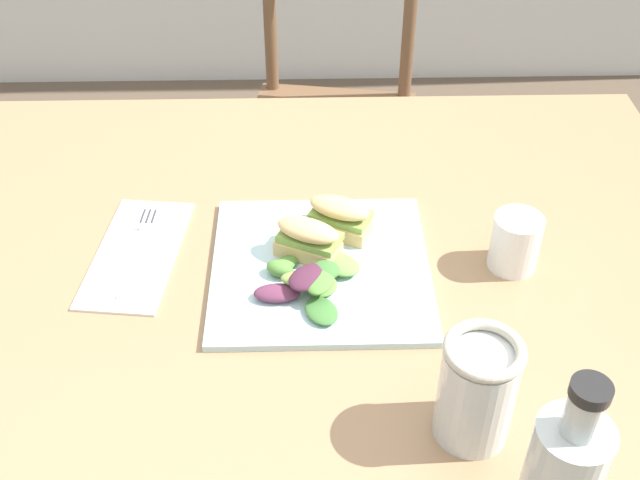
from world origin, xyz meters
TOP-DOWN VIEW (x-y plane):
  - dining_table at (-0.01, -0.05)m, footprint 1.35×1.03m
  - chair_wooden_far at (0.14, 0.87)m, footprint 0.46×0.46m
  - plate_lunch at (0.09, -0.01)m, footprint 0.29×0.29m
  - sandwich_half_front at (0.08, 0.02)m, footprint 0.10×0.08m
  - sandwich_half_back at (0.12, 0.06)m, footprint 0.10×0.08m
  - salad_mixed_greens at (0.08, -0.05)m, footprint 0.15×0.15m
  - napkin_folded at (-0.16, 0.03)m, footprint 0.14×0.24m
  - fork_on_napkin at (-0.16, 0.05)m, footprint 0.03×0.19m
  - mason_jar_iced_tea at (0.25, -0.27)m, footprint 0.08×0.08m
  - cup_extra_side at (0.35, -0.00)m, footprint 0.07×0.07m

SIDE VIEW (x-z plane):
  - chair_wooden_far at x=0.14m, z-range 0.01..0.88m
  - dining_table at x=-0.01m, z-range 0.26..1.00m
  - napkin_folded at x=-0.16m, z-range 0.74..0.74m
  - plate_lunch at x=0.09m, z-range 0.74..0.75m
  - fork_on_napkin at x=-0.16m, z-range 0.74..0.75m
  - salad_mixed_greens at x=0.08m, z-range 0.75..0.78m
  - sandwich_half_front at x=0.08m, z-range 0.75..0.81m
  - sandwich_half_back at x=0.12m, z-range 0.75..0.81m
  - cup_extra_side at x=0.35m, z-range 0.74..0.82m
  - mason_jar_iced_tea at x=0.25m, z-range 0.73..0.87m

